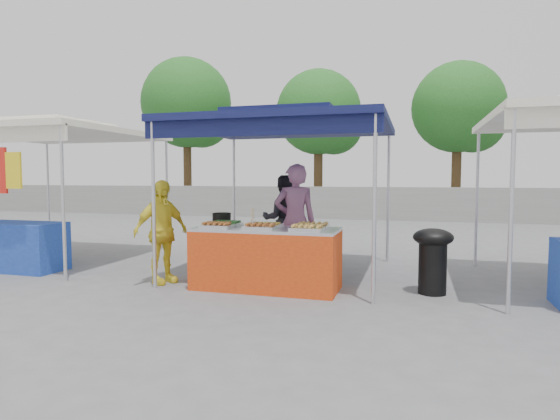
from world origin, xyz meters
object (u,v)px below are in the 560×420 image
(helper_man, at_px, (284,219))
(customer_person, at_px, (161,232))
(cooking_pot, at_px, (222,218))
(vendor_woman, at_px, (295,221))
(wok_burner, at_px, (433,255))
(vendor_table, at_px, (266,258))

(helper_man, xyz_separation_m, customer_person, (-1.28, -2.03, -0.04))
(cooking_pot, bearing_deg, customer_person, -148.23)
(customer_person, bearing_deg, vendor_woman, -37.22)
(wok_burner, bearing_deg, helper_man, 162.23)
(vendor_woman, xyz_separation_m, customer_person, (-1.78, -0.91, -0.12))
(vendor_woman, distance_m, customer_person, 2.00)
(wok_burner, bearing_deg, vendor_woman, -178.62)
(vendor_table, distance_m, customer_person, 1.61)
(vendor_woman, relative_size, customer_person, 1.16)
(helper_man, distance_m, customer_person, 2.40)
(vendor_table, xyz_separation_m, vendor_woman, (0.21, 0.82, 0.45))
(vendor_woman, distance_m, helper_man, 1.23)
(vendor_table, bearing_deg, wok_burner, 8.78)
(vendor_table, distance_m, wok_burner, 2.24)
(cooking_pot, distance_m, customer_person, 0.90)
(wok_burner, xyz_separation_m, vendor_woman, (-2.00, 0.48, 0.35))
(wok_burner, bearing_deg, vendor_table, -156.41)
(wok_burner, distance_m, vendor_woman, 2.09)
(cooking_pot, relative_size, wok_burner, 0.31)
(vendor_table, distance_m, vendor_woman, 0.96)
(helper_man, bearing_deg, wok_burner, 130.44)
(wok_burner, distance_m, helper_man, 2.98)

